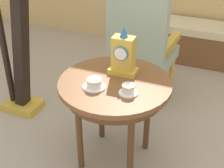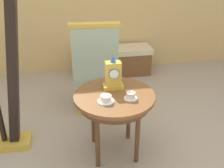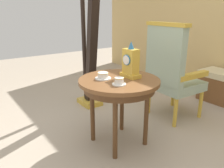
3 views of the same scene
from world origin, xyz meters
name	(u,v)px [view 3 (image 3 of 3)]	position (x,y,z in m)	size (l,w,h in m)	color
ground_plane	(112,146)	(0.00, 0.00, 0.00)	(10.00, 10.00, 0.00)	tan
side_table	(119,87)	(-0.02, 0.10, 0.58)	(0.75, 0.75, 0.66)	brown
teacup_left	(103,76)	(-0.11, -0.02, 0.69)	(0.15, 0.15, 0.06)	white
teacup_right	(119,81)	(0.11, -0.01, 0.69)	(0.12, 0.12, 0.06)	white
mantel_clock	(131,63)	(-0.01, 0.22, 0.79)	(0.19, 0.11, 0.34)	gold
armchair	(171,71)	(-0.11, 0.93, 0.59)	(0.57, 0.56, 1.14)	#9EB299
harp	(89,55)	(-0.99, 0.36, 0.71)	(0.40, 0.24, 1.76)	gold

